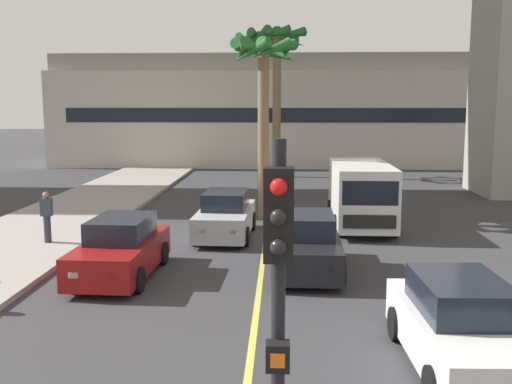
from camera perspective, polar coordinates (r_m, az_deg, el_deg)
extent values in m
cube|color=#DBCC4C|center=(22.50, 1.14, -2.97)|extent=(0.14, 56.00, 0.01)
cube|color=beige|center=(44.79, 1.89, 7.14)|extent=(32.53, 8.00, 6.84)
cube|color=#9C998D|center=(44.87, 1.91, 12.28)|extent=(31.88, 7.20, 1.20)
cube|color=black|center=(40.76, 1.82, 7.48)|extent=(29.28, 0.04, 1.00)
cube|color=maroon|center=(15.78, -13.05, -6.01)|extent=(1.83, 4.15, 0.80)
cube|color=black|center=(15.77, -12.97, -3.48)|extent=(1.46, 2.09, 0.60)
cube|color=#F2EDCC|center=(13.78, -13.68, -7.94)|extent=(0.24, 0.09, 0.14)
cube|color=#F2EDCC|center=(14.10, -17.33, -7.71)|extent=(0.24, 0.09, 0.14)
cylinder|color=black|center=(14.45, -11.43, -8.37)|extent=(0.24, 0.65, 0.64)
cylinder|color=black|center=(14.96, -17.46, -8.02)|extent=(0.24, 0.65, 0.64)
cylinder|color=black|center=(16.82, -9.08, -5.91)|extent=(0.24, 0.65, 0.64)
cylinder|color=black|center=(17.26, -14.33, -5.69)|extent=(0.24, 0.65, 0.64)
cube|color=white|center=(10.77, 19.36, -13.19)|extent=(1.82, 4.15, 0.80)
cube|color=black|center=(10.68, 19.29, -9.50)|extent=(1.45, 2.09, 0.60)
cylinder|color=black|center=(12.24, 21.07, -11.92)|extent=(0.24, 0.65, 0.64)
cylinder|color=black|center=(11.79, 13.50, -12.36)|extent=(0.24, 0.65, 0.64)
cube|color=#B7BABF|center=(19.96, -3.00, -2.77)|extent=(1.84, 4.16, 0.80)
cube|color=black|center=(19.98, -2.96, -0.77)|extent=(1.46, 2.10, 0.60)
cube|color=#F2EDCC|center=(17.94, -2.36, -3.88)|extent=(0.24, 0.09, 0.14)
cube|color=#F2EDCC|center=(18.07, -5.31, -3.82)|extent=(0.24, 0.09, 0.14)
cylinder|color=black|center=(18.69, -1.04, -4.35)|extent=(0.24, 0.65, 0.64)
cylinder|color=black|center=(18.91, -5.93, -4.24)|extent=(0.24, 0.65, 0.64)
cylinder|color=black|center=(21.16, -0.37, -2.83)|extent=(0.24, 0.65, 0.64)
cylinder|color=black|center=(21.36, -4.70, -2.75)|extent=(0.24, 0.65, 0.64)
cube|color=black|center=(15.92, 5.02, -5.69)|extent=(1.79, 4.13, 0.80)
cube|color=black|center=(15.92, 5.04, -3.18)|extent=(1.44, 2.08, 0.60)
cube|color=#F2EDCC|center=(13.99, 7.12, -7.51)|extent=(0.24, 0.09, 0.14)
cube|color=#F2EDCC|center=(13.96, 3.26, -7.49)|extent=(0.24, 0.09, 0.14)
cylinder|color=black|center=(14.81, 8.26, -7.88)|extent=(0.23, 0.64, 0.64)
cylinder|color=black|center=(14.76, 1.94, -7.84)|extent=(0.23, 0.64, 0.64)
cylinder|color=black|center=(17.25, 7.61, -5.51)|extent=(0.23, 0.64, 0.64)
cylinder|color=black|center=(17.22, 2.22, -5.47)|extent=(0.23, 0.64, 0.64)
cube|color=silver|center=(21.72, 10.16, -0.02)|extent=(2.08, 5.23, 2.10)
cube|color=black|center=(19.15, 11.06, -0.11)|extent=(1.80, 0.11, 0.80)
cube|color=black|center=(19.25, 11.01, -2.87)|extent=(1.70, 0.09, 0.44)
cylinder|color=black|center=(20.49, 13.23, -3.26)|extent=(0.27, 0.76, 0.76)
cylinder|color=black|center=(20.26, 7.92, -3.25)|extent=(0.27, 0.76, 0.76)
cylinder|color=black|center=(23.52, 11.97, -1.72)|extent=(0.27, 0.76, 0.76)
cylinder|color=black|center=(23.31, 7.34, -1.69)|extent=(0.27, 0.76, 0.76)
cylinder|color=black|center=(5.29, 2.13, -18.13)|extent=(0.12, 0.12, 4.20)
cube|color=black|center=(4.67, 2.21, -2.24)|extent=(0.24, 0.20, 0.76)
sphere|color=red|center=(4.53, 2.22, 0.50)|extent=(0.14, 0.14, 0.14)
sphere|color=black|center=(4.57, 2.20, -2.48)|extent=(0.14, 0.14, 0.14)
sphere|color=black|center=(4.62, 2.19, -5.40)|extent=(0.14, 0.14, 0.14)
cube|color=black|center=(5.05, 2.13, -15.70)|extent=(0.20, 0.16, 0.24)
cube|color=orange|center=(4.98, 2.13, -16.07)|extent=(0.12, 0.03, 0.12)
cylinder|color=brown|center=(29.13, 2.02, 7.35)|extent=(0.41, 0.41, 7.79)
sphere|color=#236028|center=(29.33, 2.06, 15.28)|extent=(0.60, 0.60, 0.60)
cone|color=#236028|center=(29.38, 3.99, 14.52)|extent=(0.61, 1.98, 1.11)
cone|color=#236028|center=(30.05, 3.24, 14.50)|extent=(1.82, 1.55, 1.02)
cone|color=#236028|center=(30.24, 1.78, 14.42)|extent=(2.00, 0.74, 1.06)
cone|color=#236028|center=(29.72, 0.33, 14.63)|extent=(1.23, 1.97, 0.97)
cone|color=#236028|center=(28.88, 0.31, 14.94)|extent=(1.31, 1.95, 0.87)
cone|color=#236028|center=(28.40, 1.45, 15.07)|extent=(2.01, 1.00, 0.85)
cone|color=#236028|center=(28.50, 3.10, 15.04)|extent=(1.91, 1.41, 0.84)
cylinder|color=brown|center=(22.90, 0.72, 5.58)|extent=(0.44, 0.44, 6.62)
sphere|color=#236028|center=(22.99, 0.73, 14.22)|extent=(0.60, 0.60, 0.60)
cone|color=#236028|center=(22.92, 2.87, 13.46)|extent=(0.50, 1.74, 0.98)
cone|color=#236028|center=(23.48, 2.38, 13.27)|extent=(1.43, 1.60, 1.03)
cone|color=#236028|center=(23.76, 1.35, 13.33)|extent=(1.78, 0.88, 0.96)
cone|color=#236028|center=(23.74, -0.05, 13.52)|extent=(1.76, 1.11, 0.83)
cone|color=#236028|center=(23.25, -1.28, 13.61)|extent=(0.91, 1.78, 0.85)
cone|color=#236028|center=(22.78, -1.37, 13.51)|extent=(0.88, 1.78, 0.98)
cone|color=#236028|center=(22.26, -0.45, 13.48)|extent=(1.70, 1.25, 1.06)
cone|color=#236028|center=(22.16, 1.35, 13.61)|extent=(1.77, 0.95, 1.00)
cone|color=#236028|center=(22.49, 2.50, 13.77)|extent=(1.34, 1.67, 0.85)
cylinder|color=brown|center=(36.74, 0.80, 8.09)|extent=(0.40, 0.40, 8.43)
sphere|color=#236028|center=(36.97, 0.82, 14.87)|extent=(0.60, 0.60, 0.60)
cone|color=#236028|center=(36.96, 2.71, 14.40)|extent=(0.52, 2.42, 1.01)
cone|color=#236028|center=(37.87, 1.98, 14.39)|extent=(2.19, 1.80, 0.85)
cone|color=#236028|center=(38.11, 0.64, 14.28)|extent=(2.44, 0.74, 0.94)
cone|color=#236028|center=(37.43, -0.90, 14.40)|extent=(1.31, 2.40, 0.92)
cone|color=#236028|center=(36.64, -1.03, 14.46)|extent=(1.14, 2.42, 1.01)
cone|color=#236028|center=(35.85, 0.10, 14.76)|extent=(2.41, 1.23, 0.82)
cone|color=#236028|center=(36.11, 2.16, 14.70)|extent=(2.00, 2.03, 0.83)
cylinder|color=#2D2D38|center=(19.70, -19.64, -3.42)|extent=(0.22, 0.22, 0.85)
cube|color=#333847|center=(19.57, -19.74, -1.40)|extent=(0.34, 0.22, 0.56)
sphere|color=#9E7051|center=(19.51, -19.80, -0.27)|extent=(0.20, 0.20, 0.20)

